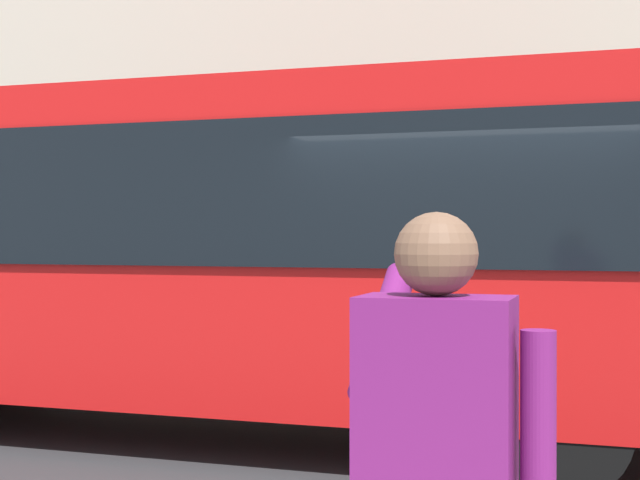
# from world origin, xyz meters

# --- Properties ---
(ground_plane) EXTENTS (60.00, 60.00, 0.00)m
(ground_plane) POSITION_xyz_m (0.00, 0.00, 0.00)
(ground_plane) COLOR #2B2B2D
(red_bus) EXTENTS (9.05, 2.54, 3.08)m
(red_bus) POSITION_xyz_m (2.39, -0.39, 1.68)
(red_bus) COLOR red
(red_bus) RESTS_ON ground_plane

